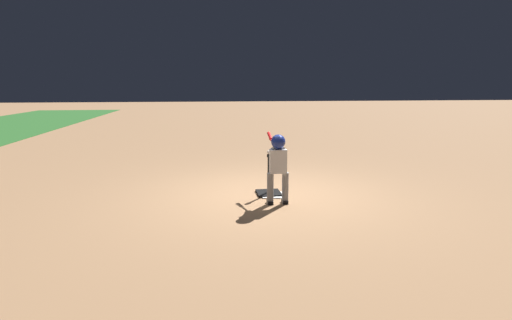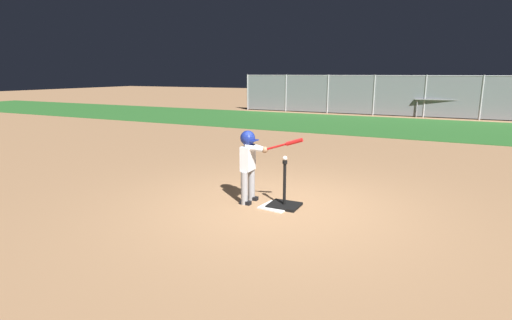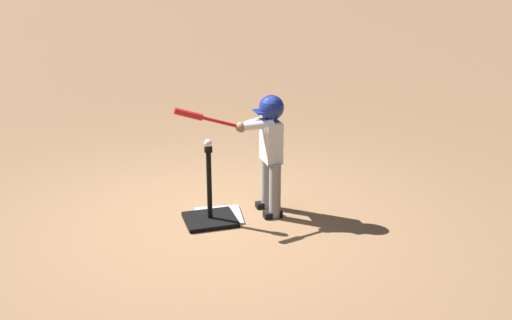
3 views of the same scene
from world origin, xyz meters
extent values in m
plane|color=#99704C|center=(0.00, 0.00, 0.00)|extent=(90.00, 90.00, 0.00)
cube|color=white|center=(-0.07, -0.07, 0.01)|extent=(0.50, 0.50, 0.02)
cube|color=black|center=(0.03, 0.01, 0.02)|extent=(0.48, 0.43, 0.04)
cylinder|color=black|center=(0.03, 0.01, 0.37)|extent=(0.05, 0.05, 0.66)
cylinder|color=black|center=(0.03, 0.01, 0.73)|extent=(0.08, 0.08, 0.05)
cylinder|color=gray|center=(-0.59, 0.10, 0.27)|extent=(0.11, 0.11, 0.54)
cube|color=black|center=(-0.57, 0.10, 0.03)|extent=(0.18, 0.09, 0.06)
cylinder|color=gray|center=(-0.59, -0.16, 0.27)|extent=(0.11, 0.11, 0.54)
cube|color=black|center=(-0.57, -0.16, 0.03)|extent=(0.18, 0.09, 0.06)
cube|color=silver|center=(-0.59, -0.03, 0.74)|extent=(0.15, 0.28, 0.40)
sphere|color=#936B4C|center=(-0.59, -0.03, 1.06)|extent=(0.21, 0.21, 0.21)
sphere|color=navy|center=(-0.59, -0.03, 1.07)|extent=(0.24, 0.24, 0.24)
cube|color=navy|center=(-0.49, -0.03, 1.04)|extent=(0.12, 0.18, 0.01)
cylinder|color=silver|center=(-0.44, 0.01, 0.92)|extent=(0.33, 0.17, 0.12)
cylinder|color=silver|center=(-0.44, -0.08, 0.92)|extent=(0.33, 0.17, 0.12)
sphere|color=#936B4C|center=(-0.29, -0.03, 0.90)|extent=(0.10, 0.10, 0.10)
cylinder|color=red|center=(0.01, -0.03, 1.00)|extent=(0.61, 0.03, 0.23)
cylinder|color=red|center=(0.20, -0.03, 1.07)|extent=(0.27, 0.06, 0.14)
cylinder|color=black|center=(-0.31, -0.03, 0.90)|extent=(0.03, 0.05, 0.05)
sphere|color=white|center=(0.03, 0.01, 0.79)|extent=(0.07, 0.07, 0.07)
camera|label=1|loc=(-7.03, 1.26, 1.98)|focal=28.00mm
camera|label=2|loc=(2.26, -5.65, 2.09)|focal=28.00mm
camera|label=3|loc=(1.15, 5.17, 2.41)|focal=42.00mm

